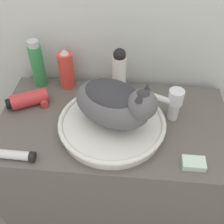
# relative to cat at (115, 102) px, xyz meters

# --- Properties ---
(wall_back) EXTENTS (8.00, 0.05, 2.40)m
(wall_back) POSITION_rel_cat_xyz_m (-0.01, 0.36, 0.21)
(wall_back) COLOR silver
(wall_back) RESTS_ON ground_plane
(vanity_counter) EXTENTS (0.93, 0.52, 0.85)m
(vanity_counter) POSITION_rel_cat_xyz_m (-0.01, 0.05, -0.57)
(vanity_counter) COLOR #56514C
(vanity_counter) RESTS_ON ground_plane
(sink_basin) EXTENTS (0.41, 0.41, 0.05)m
(sink_basin) POSITION_rel_cat_xyz_m (-0.01, 0.00, -0.12)
(sink_basin) COLOR silver
(sink_basin) RESTS_ON vanity_counter
(cat) EXTENTS (0.34, 0.35, 0.20)m
(cat) POSITION_rel_cat_xyz_m (0.00, 0.00, 0.00)
(cat) COLOR #56565B
(cat) RESTS_ON sink_basin
(faucet) EXTENTS (0.15, 0.08, 0.15)m
(faucet) POSITION_rel_cat_xyz_m (0.22, 0.09, -0.06)
(faucet) COLOR silver
(faucet) RESTS_ON vanity_counter
(spray_bottle_trigger) EXTENTS (0.07, 0.07, 0.19)m
(spray_bottle_trigger) POSITION_rel_cat_xyz_m (-0.24, 0.26, -0.05)
(spray_bottle_trigger) COLOR #DB3D33
(spray_bottle_trigger) RESTS_ON vanity_counter
(lotion_bottle_white) EXTENTS (0.06, 0.06, 0.21)m
(lotion_bottle_white) POSITION_rel_cat_xyz_m (-0.01, 0.26, -0.04)
(lotion_bottle_white) COLOR white
(lotion_bottle_white) RESTS_ON vanity_counter
(shampoo_bottle_tall) EXTENTS (0.06, 0.06, 0.22)m
(shampoo_bottle_tall) POSITION_rel_cat_xyz_m (-0.37, 0.26, -0.04)
(shampoo_bottle_tall) COLOR #338C4C
(shampoo_bottle_tall) RESTS_ON vanity_counter
(cream_tube) EXTENTS (0.15, 0.04, 0.04)m
(cream_tube) POSITION_rel_cat_xyz_m (-0.34, -0.17, -0.13)
(cream_tube) COLOR silver
(cream_tube) RESTS_ON vanity_counter
(hair_dryer) EXTENTS (0.18, 0.14, 0.06)m
(hair_dryer) POSITION_rel_cat_xyz_m (-0.37, 0.12, -0.11)
(hair_dryer) COLOR #C63338
(hair_dryer) RESTS_ON vanity_counter
(soap_bar) EXTENTS (0.08, 0.05, 0.02)m
(soap_bar) POSITION_rel_cat_xyz_m (0.28, -0.14, -0.13)
(soap_bar) COLOR silver
(soap_bar) RESTS_ON vanity_counter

